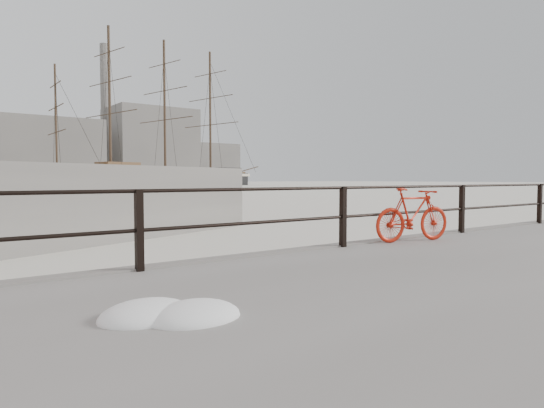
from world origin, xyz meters
TOP-DOWN VIEW (x-y plane):
  - ground at (0.00, 0.00)m, footprint 400.00×400.00m
  - guardrail at (0.00, -0.15)m, footprint 28.00×0.10m
  - bicycle at (-2.01, -0.42)m, footprint 1.62×0.59m
  - barque_black at (32.86, 85.88)m, footprint 55.95×27.86m
  - schooner_mid at (3.74, 77.74)m, footprint 28.97×12.58m
  - industrial_west at (20.00, 140.00)m, footprint 32.00×18.00m
  - industrial_mid at (55.00, 145.00)m, footprint 26.00×20.00m
  - industrial_east at (78.00, 150.00)m, footprint 20.00×16.00m
  - smokestack at (42.00, 150.00)m, footprint 2.80×2.80m

SIDE VIEW (x-z plane):
  - ground at x=0.00m, z-range 0.00..0.00m
  - barque_black at x=32.86m, z-range -15.37..15.37m
  - schooner_mid at x=3.74m, z-range -10.36..10.36m
  - bicycle at x=-2.01m, z-range 0.35..1.32m
  - guardrail at x=0.00m, z-range 0.35..1.35m
  - industrial_east at x=78.00m, z-range 0.00..14.00m
  - industrial_west at x=20.00m, z-range 0.00..18.00m
  - industrial_mid at x=55.00m, z-range 0.00..24.00m
  - smokestack at x=42.00m, z-range 0.00..44.00m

